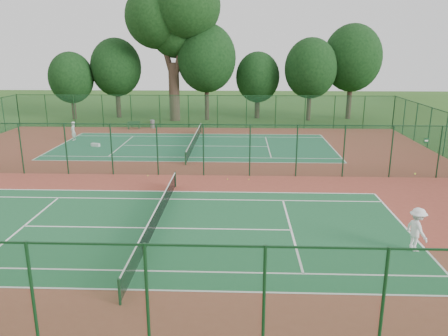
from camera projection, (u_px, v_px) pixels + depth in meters
The scene contains 19 objects.
ground at pixel (181, 175), 29.42m from camera, with size 120.00×120.00×0.00m, color #295119.
red_pad at pixel (181, 175), 29.41m from camera, with size 40.00×36.00×0.01m, color brown.
court_near at pixel (156, 228), 20.74m from camera, with size 23.77×10.97×0.01m, color #1C5A32.
court_far at pixel (195, 146), 38.08m from camera, with size 23.77×10.97×0.01m, color #206644.
fence_north at pixel (203, 111), 46.28m from camera, with size 40.00×0.09×3.50m.
fence_south at pixel (90, 302), 11.61m from camera, with size 40.00×0.09×3.50m.
fence_divider at pixel (180, 150), 28.95m from camera, with size 40.00×0.09×3.50m.
tennis_net_near at pixel (156, 218), 20.60m from camera, with size 0.10×12.90×0.97m.
tennis_net_far at pixel (195, 140), 37.94m from camera, with size 0.10×12.90×0.97m.
player_near at pixel (417, 229), 18.23m from camera, with size 1.22×0.70×1.89m, color white.
player_far at pixel (73, 131), 40.08m from camera, with size 0.64×0.42×1.74m, color silver.
trash_bin at pixel (153, 124), 46.44m from camera, with size 0.48×0.48×0.87m, color slate.
bench at pixel (134, 125), 45.98m from camera, with size 1.40×0.87×0.83m.
kit_bag at pixel (96, 145), 37.85m from camera, with size 0.77×0.29×0.29m, color white.
stray_ball_a at pixel (227, 179), 28.36m from camera, with size 0.07×0.07×0.07m, color gold.
stray_ball_b at pixel (249, 179), 28.33m from camera, with size 0.06×0.06×0.06m, color #DEF438.
stray_ball_c at pixel (148, 176), 29.16m from camera, with size 0.07×0.07×0.07m, color #D0E334.
big_tree at pixel (173, 16), 48.64m from camera, with size 10.76×7.87×16.52m.
evergreen_row at pixel (212, 119), 52.75m from camera, with size 39.00×5.00×12.00m, color black, non-canonical shape.
Camera 1 is at (3.94, -28.10, 8.30)m, focal length 35.00 mm.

